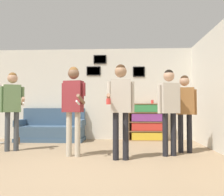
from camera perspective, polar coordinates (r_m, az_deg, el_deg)
The scene contains 12 objects.
ground_plane at distance 3.75m, azimuth -12.03°, elevation -16.82°, with size 20.00×20.00×0.00m, color #937A5B.
wall_back at distance 7.50m, azimuth -4.10°, elevation 0.97°, with size 8.16×0.08×2.70m.
wall_right at distance 5.81m, azimuth 22.91°, elevation 1.96°, with size 0.06×6.29×2.70m.
couch at distance 7.35m, azimuth -13.67°, elevation -7.15°, with size 1.87×0.80×0.92m.
bookshelf at distance 7.25m, azimuth 7.96°, elevation -5.47°, with size 1.06×0.30×1.06m.
person_player_foreground_left at distance 5.89m, azimuth -21.85°, elevation -0.90°, with size 0.59×0.40×1.72m.
person_player_foreground_center at distance 4.92m, azimuth -8.83°, elevation -0.58°, with size 0.49×0.53×1.75m.
person_watcher_holding_cup at distance 4.55m, azimuth 1.99°, elevation -0.55°, with size 0.50×0.44×1.74m.
person_spectator_near_bookshelf at distance 5.04m, azimuth 12.92°, elevation -1.01°, with size 0.47×0.31×1.70m.
person_spectator_far_right at distance 5.49m, azimuth 16.29°, elevation -1.59°, with size 0.50×0.22×1.63m.
bottle_on_floor at distance 6.93m, azimuth -20.64°, elevation -9.02°, with size 0.08×0.08×0.26m.
drinking_cup at distance 7.25m, azimuth 9.20°, elevation -0.86°, with size 0.08×0.08×0.10m.
Camera 1 is at (0.94, -3.51, 0.96)m, focal length 40.00 mm.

